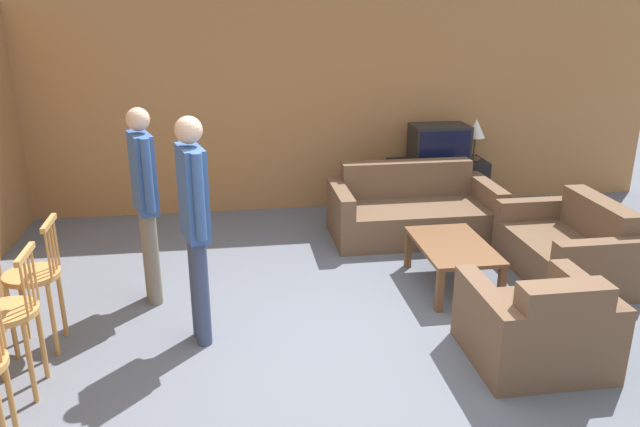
{
  "coord_description": "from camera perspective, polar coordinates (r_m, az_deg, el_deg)",
  "views": [
    {
      "loc": [
        -0.86,
        -4.12,
        2.58
      ],
      "look_at": [
        -0.12,
        0.82,
        0.85
      ],
      "focal_mm": 35.0,
      "sensor_mm": 36.0,
      "label": 1
    }
  ],
  "objects": [
    {
      "name": "person_by_window",
      "position": [
        5.51,
        -15.71,
        1.73
      ],
      "size": [
        0.26,
        0.48,
        1.74
      ],
      "color": "#756B5B",
      "rests_on": "ground_plane"
    },
    {
      "name": "bar_chair_mid",
      "position": [
        4.69,
        -26.46,
        -8.73
      ],
      "size": [
        0.41,
        0.41,
        1.04
      ],
      "color": "#B77F42",
      "rests_on": "ground_plane"
    },
    {
      "name": "armchair_near",
      "position": [
        4.94,
        19.23,
        -9.84
      ],
      "size": [
        0.95,
        0.9,
        0.77
      ],
      "color": "brown",
      "rests_on": "ground_plane"
    },
    {
      "name": "tv",
      "position": [
        7.94,
        10.84,
        6.35
      ],
      "size": [
        0.7,
        0.45,
        0.45
      ],
      "color": "black",
      "rests_on": "tv_unit"
    },
    {
      "name": "loveseat_right",
      "position": [
        6.53,
        21.76,
        -2.99
      ],
      "size": [
        0.87,
        1.35,
        0.76
      ],
      "color": "brown",
      "rests_on": "ground_plane"
    },
    {
      "name": "tv_unit",
      "position": [
        8.08,
        10.59,
        2.55
      ],
      "size": [
        1.21,
        0.51,
        0.65
      ],
      "color": "black",
      "rests_on": "ground_plane"
    },
    {
      "name": "couch_far",
      "position": [
        7.17,
        8.44,
        0.17
      ],
      "size": [
        1.85,
        0.95,
        0.79
      ],
      "color": "brown",
      "rests_on": "ground_plane"
    },
    {
      "name": "coffee_table",
      "position": [
        5.94,
        12.05,
        -3.25
      ],
      "size": [
        0.64,
        1.04,
        0.42
      ],
      "color": "brown",
      "rests_on": "ground_plane"
    },
    {
      "name": "wall_back",
      "position": [
        7.84,
        -2.17,
        9.71
      ],
      "size": [
        9.4,
        0.08,
        2.6
      ],
      "color": "#9E6B3D",
      "rests_on": "ground_plane"
    },
    {
      "name": "bar_chair_far",
      "position": [
        5.2,
        -24.6,
        -5.75
      ],
      "size": [
        0.42,
        0.42,
        1.04
      ],
      "color": "#B77F42",
      "rests_on": "ground_plane"
    },
    {
      "name": "person_by_counter",
      "position": [
        4.74,
        -11.4,
        -0.32
      ],
      "size": [
        0.25,
        0.49,
        1.79
      ],
      "color": "#384260",
      "rests_on": "ground_plane"
    },
    {
      "name": "ground_plane",
      "position": [
        4.94,
        2.8,
        -12.42
      ],
      "size": [
        24.0,
        24.0,
        0.0
      ],
      "primitive_type": "plane",
      "color": "#565B66"
    },
    {
      "name": "table_lamp",
      "position": [
        8.08,
        14.08,
        7.41
      ],
      "size": [
        0.23,
        0.23,
        0.51
      ],
      "color": "brown",
      "rests_on": "tv_unit"
    }
  ]
}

